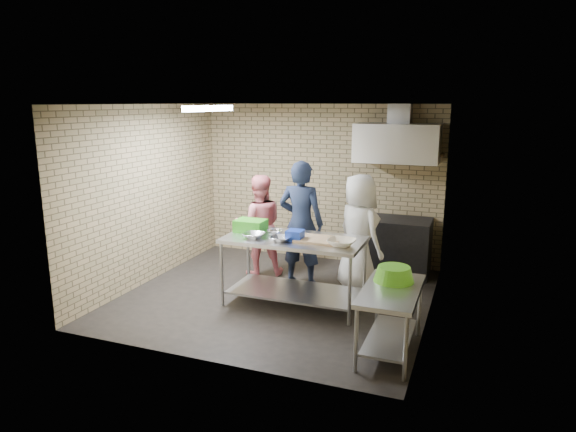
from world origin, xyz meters
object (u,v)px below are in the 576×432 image
object	(u,v)px
green_basin	(394,274)
stove	(392,246)
prep_table	(294,271)
bottle_red	(402,147)
blue_tub	(295,235)
green_crate	(251,226)
man_navy	(301,223)
woman_pink	(259,225)
side_counter	(390,321)
woman_white	(359,233)

from	to	relation	value
green_basin	stove	bearing A→B (deg)	99.76
prep_table	bottle_red	world-z (taller)	bottle_red
blue_tub	green_basin	xyz separation A→B (m)	(1.41, -0.60, -0.17)
prep_table	green_crate	world-z (taller)	green_crate
prep_table	bottle_red	bearing A→B (deg)	62.06
green_basin	blue_tub	bearing A→B (deg)	156.86
man_navy	woman_pink	world-z (taller)	man_navy
blue_tub	bottle_red	world-z (taller)	bottle_red
blue_tub	prep_table	bearing A→B (deg)	116.57
side_counter	green_crate	world-z (taller)	green_crate
prep_table	side_counter	distance (m)	1.76
green_basin	man_navy	distance (m)	2.22
side_counter	man_navy	xyz separation A→B (m)	(-1.66, 1.75, 0.57)
woman_pink	blue_tub	bearing A→B (deg)	104.34
man_navy	woman_white	xyz separation A→B (m)	(0.87, 0.09, -0.09)
side_counter	woman_pink	size ratio (longest dim) A/B	0.74
prep_table	stove	bearing A→B (deg)	60.17
green_crate	blue_tub	bearing A→B (deg)	-16.35
side_counter	blue_tub	xyz separation A→B (m)	(-1.43, 0.85, 0.63)
side_counter	green_crate	bearing A→B (deg)	153.80
green_crate	side_counter	bearing A→B (deg)	-26.20
green_crate	woman_white	distance (m)	1.59
prep_table	bottle_red	distance (m)	2.78
stove	bottle_red	size ratio (longest dim) A/B	6.67
stove	woman_white	world-z (taller)	woman_white
blue_tub	side_counter	bearing A→B (deg)	-30.80
prep_table	man_navy	xyz separation A→B (m)	(-0.18, 0.79, 0.48)
side_counter	green_basin	distance (m)	0.52
stove	blue_tub	world-z (taller)	blue_tub
green_crate	green_basin	xyz separation A→B (m)	(2.16, -0.82, -0.19)
green_basin	man_navy	xyz separation A→B (m)	(-1.64, 1.50, 0.11)
green_basin	man_navy	bearing A→B (deg)	137.66
green_crate	bottle_red	size ratio (longest dim) A/B	2.31
green_basin	bottle_red	size ratio (longest dim) A/B	2.56
side_counter	man_navy	world-z (taller)	man_navy
man_navy	blue_tub	bearing A→B (deg)	103.89
prep_table	side_counter	size ratio (longest dim) A/B	1.56
green_crate	woman_white	size ratio (longest dim) A/B	0.24
green_crate	man_navy	size ratio (longest dim) A/B	0.22
stove	green_crate	distance (m)	2.48
green_crate	woman_white	bearing A→B (deg)	28.76
stove	woman_pink	world-z (taller)	woman_pink
green_basin	woman_white	xyz separation A→B (m)	(-0.77, 1.58, 0.03)
woman_pink	man_navy	bearing A→B (deg)	138.13
stove	prep_table	bearing A→B (deg)	-119.83
stove	bottle_red	bearing A→B (deg)	78.23
side_counter	blue_tub	world-z (taller)	blue_tub
blue_tub	man_navy	bearing A→B (deg)	104.48
side_counter	man_navy	distance (m)	2.48
stove	woman_white	distance (m)	1.06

